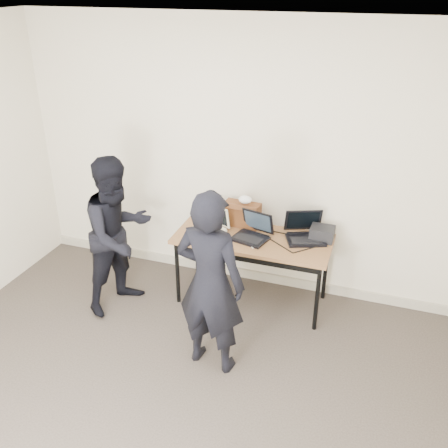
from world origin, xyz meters
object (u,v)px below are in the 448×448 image
at_px(laptop_beige, 209,227).
at_px(laptop_center, 253,232).
at_px(person_typist, 210,283).
at_px(person_observer, 119,235).
at_px(leather_satchel, 242,214).
at_px(equipment_box, 322,233).
at_px(desk, 252,243).
at_px(laptop_right, 305,233).

xyz_separation_m(laptop_beige, laptop_center, (0.44, 0.02, 0.01)).
distance_m(person_typist, person_observer, 1.25).
xyz_separation_m(leather_satchel, person_observer, (-1.02, -0.67, -0.07)).
bearing_deg(person_observer, laptop_beige, -38.18).
height_order(laptop_beige, equipment_box, laptop_beige).
height_order(desk, person_observer, person_observer).
xyz_separation_m(leather_satchel, equipment_box, (0.81, -0.04, -0.06)).
bearing_deg(laptop_center, person_typist, -79.88).
distance_m(laptop_center, equipment_box, 0.66).
bearing_deg(desk, person_observer, -160.12).
relative_size(desk, equipment_box, 6.79).
height_order(laptop_beige, person_typist, person_typist).
xyz_separation_m(desk, person_observer, (-1.20, -0.45, 0.11)).
relative_size(leather_satchel, equipment_box, 1.67).
bearing_deg(person_observer, laptop_center, -47.04).
distance_m(desk, leather_satchel, 0.34).
distance_m(desk, person_observer, 1.28).
bearing_deg(laptop_beige, leather_satchel, 64.86).
relative_size(desk, laptop_right, 3.31).
bearing_deg(desk, leather_satchel, 127.77).
relative_size(laptop_beige, laptop_center, 1.04).
bearing_deg(leather_satchel, person_typist, -80.85).
bearing_deg(laptop_beige, person_typist, -46.66).
bearing_deg(person_typist, equipment_box, -114.78).
bearing_deg(person_typist, laptop_right, -109.15).
xyz_separation_m(laptop_center, person_typist, (-0.06, -0.99, 0.02)).
height_order(leather_satchel, person_typist, person_typist).
relative_size(laptop_beige, laptop_right, 0.88).
bearing_deg(laptop_beige, person_observer, -128.01).
relative_size(laptop_right, leather_satchel, 1.23).
distance_m(equipment_box, person_observer, 1.93).
bearing_deg(laptop_center, person_observer, -145.25).
bearing_deg(desk, equipment_box, 16.35).
distance_m(laptop_beige, laptop_right, 0.92).
xyz_separation_m(laptop_beige, laptop_right, (0.91, 0.17, 0.01)).
xyz_separation_m(equipment_box, person_typist, (-0.70, -1.17, 0.01)).
bearing_deg(person_typist, laptop_beige, -62.78).
bearing_deg(laptop_right, laptop_center, 175.44).
bearing_deg(laptop_center, equipment_box, 29.65).
distance_m(laptop_beige, person_typist, 1.03).
bearing_deg(equipment_box, laptop_center, -164.09).
distance_m(laptop_beige, leather_satchel, 0.36).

